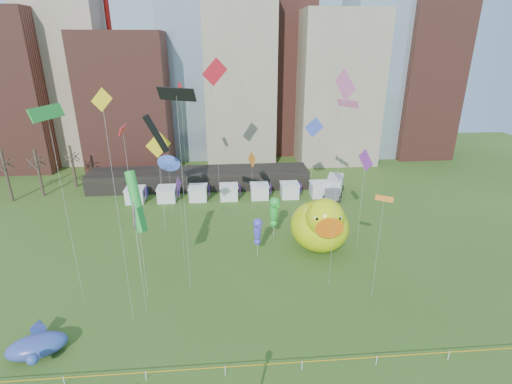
{
  "coord_description": "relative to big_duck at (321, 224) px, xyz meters",
  "views": [
    {
      "loc": [
        0.46,
        -22.69,
        24.04
      ],
      "look_at": [
        3.06,
        8.05,
        12.0
      ],
      "focal_mm": 27.0,
      "sensor_mm": 36.0,
      "label": 1
    }
  ],
  "objects": [
    {
      "name": "kite_12",
      "position": [
        -20.36,
        11.1,
        7.41
      ],
      "size": [
        3.61,
        0.87,
        12.79
      ],
      "color": "silver",
      "rests_on": "ground"
    },
    {
      "name": "kite_2",
      "position": [
        -19.77,
        6.91,
        9.94
      ],
      "size": [
        3.05,
        1.48,
        15.9
      ],
      "color": "silver",
      "rests_on": "ground"
    },
    {
      "name": "ground",
      "position": [
        -11.81,
        -18.5,
        -3.46
      ],
      "size": [
        160.0,
        160.0,
        0.0
      ],
      "primitive_type": "plane",
      "color": "#305219",
      "rests_on": "ground"
    },
    {
      "name": "kite_6",
      "position": [
        -7.45,
        11.78,
        4.91
      ],
      "size": [
        0.84,
        3.99,
        8.99
      ],
      "color": "silver",
      "rests_on": "ground"
    },
    {
      "name": "kite_9",
      "position": [
        5.2,
        9.4,
        12.92
      ],
      "size": [
        2.31,
        2.98,
        16.96
      ],
      "color": "silver",
      "rests_on": "ground"
    },
    {
      "name": "bare_trees",
      "position": [
        -41.98,
        22.04,
        0.55
      ],
      "size": [
        8.44,
        6.44,
        8.5
      ],
      "color": "#382B21",
      "rests_on": "ground"
    },
    {
      "name": "kite_15",
      "position": [
        4.83,
        0.12,
        7.75
      ],
      "size": [
        0.91,
        2.42,
        12.66
      ],
      "color": "silver",
      "rests_on": "ground"
    },
    {
      "name": "kite_14",
      "position": [
        3.12,
        -9.72,
        7.07
      ],
      "size": [
        1.52,
        1.12,
        10.93
      ],
      "color": "silver",
      "rests_on": "ground"
    },
    {
      "name": "small_duck",
      "position": [
        1.64,
        1.72,
        -2.06
      ],
      "size": [
        3.12,
        4.06,
        3.05
      ],
      "rotation": [
        0.0,
        0.0,
        0.07
      ],
      "color": "white",
      "rests_on": "ground"
    },
    {
      "name": "kite_7",
      "position": [
        -16.47,
        -1.1,
        5.85
      ],
      "size": [
        0.44,
        1.74,
        10.44
      ],
      "color": "silver",
      "rests_on": "ground"
    },
    {
      "name": "kite_10",
      "position": [
        -15.32,
        -7.02,
        16.33
      ],
      "size": [
        3.51,
        2.24,
        20.46
      ],
      "color": "silver",
      "rests_on": "ground"
    },
    {
      "name": "seahorse_purple",
      "position": [
        -7.76,
        -0.97,
        0.09
      ],
      "size": [
        1.32,
        1.56,
        4.98
      ],
      "rotation": [
        0.0,
        0.0,
        0.15
      ],
      "color": "silver",
      "rests_on": "ground"
    },
    {
      "name": "vendor_tents",
      "position": [
        -10.79,
        17.5,
        -2.35
      ],
      "size": [
        33.24,
        2.8,
        2.4
      ],
      "color": "white",
      "rests_on": "ground"
    },
    {
      "name": "skyline",
      "position": [
        -9.56,
        42.56,
        17.98
      ],
      "size": [
        101.0,
        23.0,
        68.0
      ],
      "color": "brown",
      "rests_on": "ground"
    },
    {
      "name": "kite_3",
      "position": [
        -19.48,
        -8.23,
        7.09
      ],
      "size": [
        2.27,
        3.31,
        13.3
      ],
      "color": "silver",
      "rests_on": "ground"
    },
    {
      "name": "whale_inflatable",
      "position": [
        -27.16,
        -14.94,
        -2.52
      ],
      "size": [
        5.21,
        5.9,
        2.06
      ],
      "rotation": [
        0.0,
        0.0,
        0.33
      ],
      "color": "#423289",
      "rests_on": "ground"
    },
    {
      "name": "kite_17",
      "position": [
        -0.74,
        -7.5,
        16.69
      ],
      "size": [
        1.07,
        2.63,
        22.0
      ],
      "color": "silver",
      "rests_on": "ground"
    },
    {
      "name": "kite_4",
      "position": [
        -20.24,
        -11.5,
        15.63
      ],
      "size": [
        1.72,
        0.52,
        20.97
      ],
      "color": "silver",
      "rests_on": "ground"
    },
    {
      "name": "caution_tape",
      "position": [
        -11.81,
        -18.5,
        -2.78
      ],
      "size": [
        50.0,
        0.06,
        0.9
      ],
      "color": "white",
      "rests_on": "ground"
    },
    {
      "name": "kite_8",
      "position": [
        -12.34,
        14.8,
        16.51
      ],
      "size": [
        3.57,
        1.5,
        22.12
      ],
      "color": "silver",
      "rests_on": "ground"
    },
    {
      "name": "kite_5",
      "position": [
        -19.13,
        10.48,
        4.95
      ],
      "size": [
        2.29,
        1.06,
        9.58
      ],
      "color": "silver",
      "rests_on": "ground"
    },
    {
      "name": "kite_13",
      "position": [
        1.76,
        13.4,
        8.89
      ],
      "size": [
        2.3,
        2.08,
        14.03
      ],
      "color": "silver",
      "rests_on": "ground"
    },
    {
      "name": "box_truck",
      "position": [
        6.91,
        18.06,
        -1.98
      ],
      "size": [
        4.73,
        7.18,
        2.87
      ],
      "rotation": [
        0.0,
        0.0,
        -0.38
      ],
      "color": "silver",
      "rests_on": "ground"
    },
    {
      "name": "pavilion",
      "position": [
        -15.81,
        23.5,
        -1.86
      ],
      "size": [
        38.0,
        6.0,
        3.2
      ],
      "primitive_type": "cube",
      "color": "black",
      "rests_on": "ground"
    },
    {
      "name": "seahorse_green",
      "position": [
        -5.25,
        3.38,
        0.61
      ],
      "size": [
        1.69,
        1.94,
        5.77
      ],
      "rotation": [
        0.0,
        0.0,
        0.27
      ],
      "color": "silver",
      "rests_on": "ground"
    },
    {
      "name": "kite_11",
      "position": [
        -25.67,
        -8.4,
        15.14
      ],
      "size": [
        1.58,
        3.58,
        19.24
      ],
      "color": "silver",
      "rests_on": "ground"
    },
    {
      "name": "kite_16",
      "position": [
        -17.27,
        15.21,
        13.87
      ],
      "size": [
        0.82,
        1.73,
        19.0
      ],
      "color": "silver",
      "rests_on": "ground"
    },
    {
      "name": "kite_1",
      "position": [
        -19.2,
        -10.54,
        6.61
      ],
      "size": [
        0.51,
        2.74,
        11.57
      ],
      "color": "silver",
      "rests_on": "ground"
    },
    {
      "name": "big_duck",
      "position": [
        0.0,
        0.0,
        0.0
      ],
      "size": [
        7.52,
        9.92,
        7.53
      ],
      "rotation": [
        0.0,
        0.0,
        -0.05
      ],
      "color": "#D0E30B",
      "rests_on": "ground"
    },
    {
      "name": "kite_0",
      "position": [
        -20.93,
        -4.06,
        12.69
      ],
      "size": [
        0.39,
        2.44,
        16.68
      ],
      "color": "silver",
      "rests_on": "ground"
    }
  ]
}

